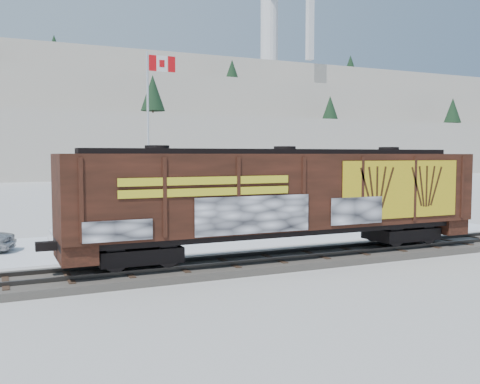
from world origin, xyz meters
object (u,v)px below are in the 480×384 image
hopper_railcar (285,195)px  car_dark (328,215)px  flagpole (150,162)px  car_white (100,233)px

hopper_railcar → car_dark: (7.66, 8.15, -2.04)m
flagpole → hopper_railcar: bearing=-82.7°
car_white → car_dark: size_ratio=0.86×
flagpole → car_white: flagpole is taller
hopper_railcar → car_dark: hopper_railcar is taller
car_white → car_dark: (14.07, 1.80, 0.01)m
hopper_railcar → car_dark: size_ratio=3.40×
flagpole → car_white: bearing=-120.2°
hopper_railcar → car_white: hopper_railcar is taller
hopper_railcar → flagpole: flagpole is taller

